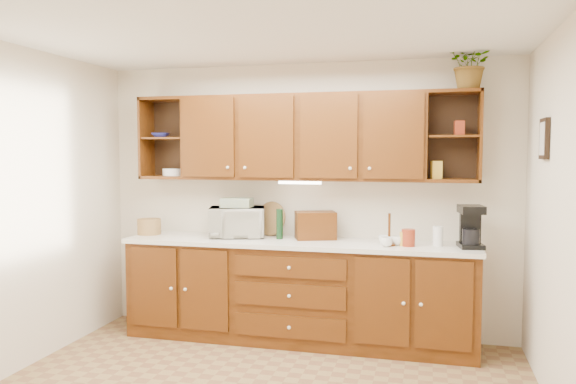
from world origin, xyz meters
The scene contains 24 objects.
ceiling centered at (0.00, 0.00, 2.60)m, with size 4.00×4.00×0.00m, color white.
back_wall centered at (0.00, 1.75, 1.30)m, with size 4.00×4.00×0.00m, color beige.
right_wall centered at (2.00, 0.00, 1.30)m, with size 3.50×3.50×0.00m, color beige.
base_cabinets centered at (0.00, 1.45, 0.45)m, with size 3.20×0.60×0.90m, color #361A06.
countertop centered at (0.00, 1.44, 0.92)m, with size 3.24×0.64×0.04m, color silver.
upper_cabinets centered at (0.01, 1.59, 1.89)m, with size 3.20×0.33×0.80m.
undercabinet_light centered at (0.00, 1.53, 1.47)m, with size 0.40×0.05×0.03m, color white.
framed_picture centered at (1.98, 0.90, 1.85)m, with size 0.03×0.24×0.30m, color black.
wicker_basket centered at (-1.52, 1.47, 1.02)m, with size 0.23×0.23×0.15m, color olive.
microwave centered at (-0.62, 1.52, 1.08)m, with size 0.52×0.35×0.29m, color beige.
towel_stack centered at (-0.62, 1.52, 1.27)m, with size 0.28×0.21×0.09m, color #CEC361.
wine_bottle centered at (-0.18, 1.50, 1.08)m, with size 0.06×0.06×0.28m, color black.
woven_tray centered at (-0.32, 1.69, 0.95)m, with size 0.34×0.34×0.02m, color olive.
bread_box centered at (0.14, 1.58, 1.07)m, with size 0.37×0.23×0.26m, color #361A06.
mug_tree centered at (0.84, 1.38, 0.98)m, with size 0.26×0.25×0.28m.
canister_red centered at (1.00, 1.37, 1.01)m, with size 0.12×0.12×0.15m, color maroon.
canister_white centered at (1.25, 1.45, 1.03)m, with size 0.09×0.09×0.17m, color white.
canister_yellow centered at (0.97, 1.38, 1.00)m, with size 0.09×0.09×0.12m, color gold.
coffee_maker centered at (1.52, 1.44, 1.11)m, with size 0.23×0.28×0.36m.
bowl_stack centered at (-1.42, 1.56, 1.92)m, with size 0.18×0.18×0.04m, color navy.
plate_stack centered at (-1.31, 1.58, 1.56)m, with size 0.20×0.20×0.07m, color white.
pantry_box_yellow centered at (1.23, 1.55, 1.60)m, with size 0.09×0.07×0.16m, color gold.
pantry_box_red centered at (1.41, 1.56, 1.96)m, with size 0.08×0.07×0.12m, color maroon.
potted_plant centered at (1.50, 1.55, 2.51)m, with size 0.39×0.34×0.44m, color #999999.
Camera 1 is at (1.17, -3.55, 1.75)m, focal length 35.00 mm.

